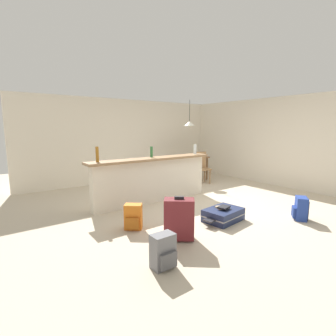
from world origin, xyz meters
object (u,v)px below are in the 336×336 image
(backpack_grey, at_px, (163,252))
(backpack_orange, at_px, (133,217))
(backpack_blue, at_px, (300,209))
(book_stack, at_px, (223,207))
(bottle_green, at_px, (151,152))
(pendant_lamp, at_px, (189,124))
(suitcase_flat_navy, at_px, (223,215))
(suitcase_upright_maroon, at_px, (179,219))
(dining_chair_near_partition, at_px, (201,166))
(bottle_clear, at_px, (195,149))
(dining_table, at_px, (188,160))
(bottle_amber, at_px, (97,154))

(backpack_grey, bearing_deg, backpack_orange, 77.80)
(backpack_blue, bearing_deg, book_stack, 145.69)
(bottle_green, relative_size, pendant_lamp, 0.28)
(bottle_green, relative_size, backpack_blue, 0.56)
(pendant_lamp, bearing_deg, book_stack, -121.14)
(pendant_lamp, bearing_deg, suitcase_flat_navy, -121.12)
(pendant_lamp, relative_size, suitcase_upright_maroon, 1.26)
(suitcase_flat_navy, bearing_deg, book_stack, 64.03)
(bottle_green, distance_m, backpack_grey, 2.98)
(dining_chair_near_partition, bearing_deg, backpack_grey, -138.64)
(bottle_clear, relative_size, suitcase_flat_navy, 0.28)
(pendant_lamp, height_order, book_stack, pendant_lamp)
(dining_table, xyz_separation_m, dining_chair_near_partition, (0.02, -0.58, -0.13))
(dining_chair_near_partition, distance_m, backpack_orange, 3.89)
(pendant_lamp, xyz_separation_m, book_stack, (-1.93, -3.20, -1.53))
(dining_chair_near_partition, bearing_deg, book_stack, -126.24)
(pendant_lamp, bearing_deg, dining_table, -139.66)
(book_stack, bearing_deg, pendant_lamp, 58.86)
(backpack_grey, xyz_separation_m, suitcase_upright_maroon, (0.63, 0.49, 0.13))
(dining_table, xyz_separation_m, backpack_orange, (-3.33, -2.52, -0.44))
(suitcase_upright_maroon, bearing_deg, book_stack, 8.33)
(suitcase_upright_maroon, bearing_deg, bottle_amber, 103.99)
(bottle_amber, distance_m, pendant_lamp, 3.88)
(bottle_clear, height_order, pendant_lamp, pendant_lamp)
(backpack_orange, distance_m, backpack_blue, 3.01)
(bottle_clear, xyz_separation_m, dining_chair_near_partition, (0.97, 0.78, -0.61))
(backpack_blue, height_order, book_stack, backpack_blue)
(dining_table, xyz_separation_m, pendant_lamp, (0.09, 0.08, 1.13))
(bottle_green, bearing_deg, backpack_grey, -119.64)
(bottle_green, bearing_deg, suitcase_upright_maroon, -111.43)
(suitcase_flat_navy, bearing_deg, bottle_green, 101.11)
(bottle_green, height_order, backpack_blue, bottle_green)
(dining_chair_near_partition, height_order, backpack_grey, dining_chair_near_partition)
(pendant_lamp, bearing_deg, bottle_amber, -158.17)
(bottle_clear, xyz_separation_m, suitcase_upright_maroon, (-2.03, -1.93, -0.79))
(bottle_clear, xyz_separation_m, backpack_blue, (0.28, -2.56, -0.92))
(backpack_blue, bearing_deg, bottle_clear, 96.23)
(dining_chair_near_partition, distance_m, suitcase_upright_maroon, 4.05)
(bottle_clear, distance_m, dining_chair_near_partition, 1.38)
(backpack_grey, bearing_deg, backpack_blue, -2.85)
(pendant_lamp, relative_size, book_stack, 2.97)
(bottle_green, xyz_separation_m, suitcase_upright_maroon, (-0.77, -1.97, -0.79))
(bottle_green, distance_m, dining_chair_near_partition, 2.42)
(suitcase_upright_maroon, relative_size, backpack_blue, 1.60)
(suitcase_upright_maroon, xyz_separation_m, book_stack, (1.14, 0.17, -0.08))
(bottle_clear, bearing_deg, bottle_amber, 179.83)
(pendant_lamp, xyz_separation_m, suitcase_flat_navy, (-1.94, -3.21, -1.66))
(dining_table, distance_m, dining_chair_near_partition, 0.59)
(suitcase_upright_maroon, bearing_deg, suitcase_flat_navy, 7.56)
(dining_table, bearing_deg, book_stack, -120.52)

